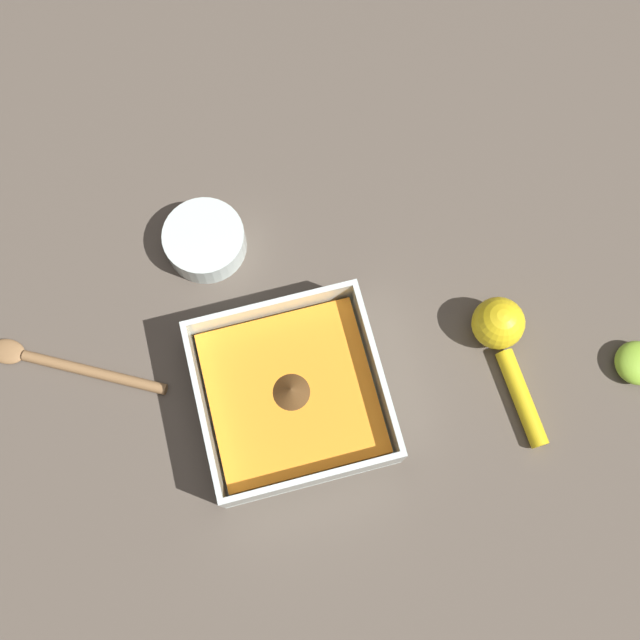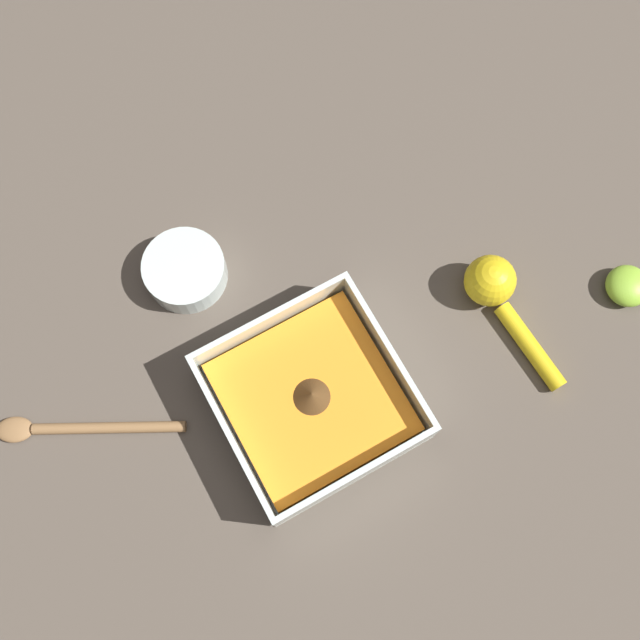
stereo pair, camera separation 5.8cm
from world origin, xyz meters
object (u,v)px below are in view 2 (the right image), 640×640
spice_bowl (185,271)px  lemon_squeezer (497,292)px  lemon_half (628,286)px  wooden_spoon (79,428)px  square_dish (312,400)px

spice_bowl → lemon_squeezer: size_ratio=0.56×
lemon_half → wooden_spoon: lemon_half is taller
spice_bowl → lemon_squeezer: (-0.29, 0.19, 0.01)m
square_dish → lemon_half: bearing=171.2°
wooden_spoon → square_dish: bearing=-174.6°
square_dish → lemon_half: size_ratio=3.86×
spice_bowl → lemon_half: 0.49m
square_dish → wooden_spoon: bearing=-22.7°
spice_bowl → lemon_squeezer: bearing=146.2°
square_dish → wooden_spoon: 0.25m
spice_bowl → lemon_squeezer: lemon_squeezer is taller
square_dish → spice_bowl: 0.20m
lemon_half → wooden_spoon: 0.62m
wooden_spoon → spice_bowl: bearing=-122.4°
square_dish → lemon_squeezer: square_dish is taller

